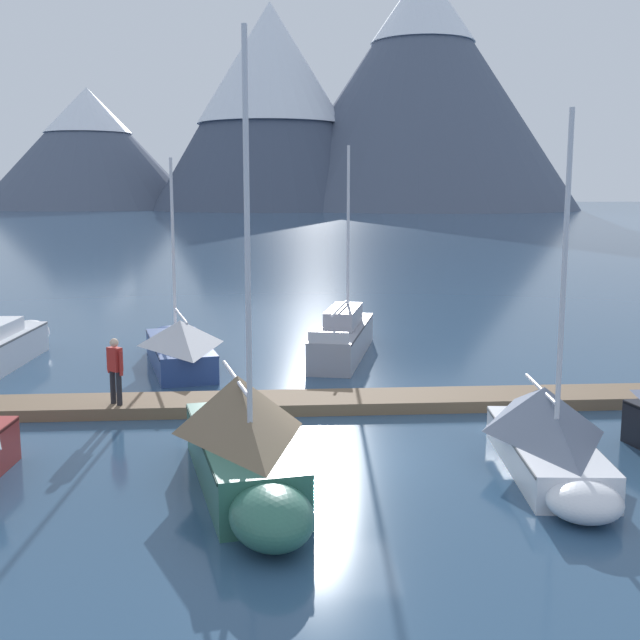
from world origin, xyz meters
name	(u,v)px	position (x,y,z in m)	size (l,w,h in m)	color
ground_plane	(339,458)	(0.00, 0.00, 0.00)	(700.00, 700.00, 0.00)	#2D4C6B
mountain_west_summit	(89,147)	(-53.53, 227.37, 18.12)	(64.89, 64.89, 35.09)	#4C566B
mountain_central_massif	(271,100)	(0.03, 212.19, 30.29)	(67.11, 67.11, 56.40)	#424C60
mountain_shoulder_ridge	(422,87)	(42.75, 213.63, 34.18)	(89.26, 89.26, 66.91)	#4C566B
dock	(325,402)	(0.00, 4.00, 0.14)	(24.48, 1.88, 0.30)	brown
sailboat_mid_dock_port	(178,343)	(-4.37, 9.36, 0.74)	(3.09, 6.93, 6.66)	navy
sailboat_mid_dock_starboard	(243,439)	(-1.97, -1.57, 0.97)	(2.77, 6.42, 8.36)	#336B56
sailboat_far_berth	(345,334)	(1.21, 10.95, 0.66)	(3.03, 7.64, 7.14)	#93939E
sailboat_outer_slip	(548,434)	(4.14, -1.04, 0.78)	(2.10, 5.59, 7.12)	white
person_on_dock	(115,367)	(-5.30, 3.59, 1.26)	(0.45, 0.44, 1.69)	#232328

